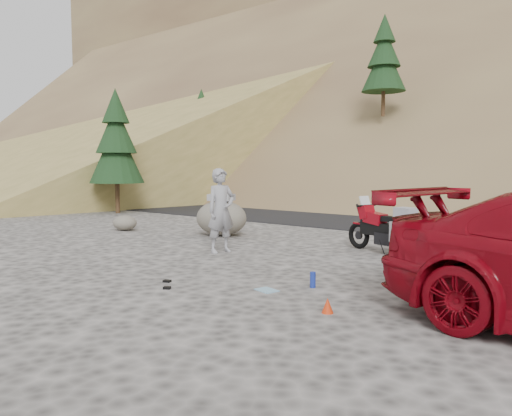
{
  "coord_description": "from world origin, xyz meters",
  "views": [
    {
      "loc": [
        6.37,
        -7.42,
        1.89
      ],
      "look_at": [
        -0.53,
        0.81,
        1.0
      ],
      "focal_mm": 35.0,
      "sensor_mm": 36.0,
      "label": 1
    }
  ],
  "objects": [
    {
      "name": "man",
      "position": [
        -1.23,
        0.45,
        0.0
      ],
      "size": [
        0.59,
        0.76,
        1.86
      ],
      "primitive_type": "imported",
      "rotation": [
        0.0,
        0.0,
        1.33
      ],
      "color": "gray",
      "rests_on": "ground"
    },
    {
      "name": "boulder",
      "position": [
        -3.13,
        2.43,
        0.5
      ],
      "size": [
        1.64,
        1.44,
        1.14
      ],
      "rotation": [
        0.0,
        0.0,
        0.13
      ],
      "color": "#5A564D",
      "rests_on": "ground"
    },
    {
      "name": "ground",
      "position": [
        0.0,
        0.0,
        0.0
      ],
      "size": [
        140.0,
        140.0,
        0.0
      ],
      "primitive_type": "plane",
      "color": "#403E3B",
      "rests_on": "ground"
    },
    {
      "name": "conifer_verge",
      "position": [
        -11.0,
        4.5,
        2.89
      ],
      "size": [
        2.2,
        2.2,
        5.04
      ],
      "color": "#3D2616",
      "rests_on": "ground"
    },
    {
      "name": "small_rock",
      "position": [
        -6.09,
        1.36,
        0.22
      ],
      "size": [
        0.84,
        0.78,
        0.45
      ],
      "rotation": [
        0.0,
        0.0,
        0.15
      ],
      "color": "#5A564D",
      "rests_on": "ground"
    },
    {
      "name": "gear_funnel",
      "position": [
        3.02,
        -1.99,
        0.1
      ],
      "size": [
        0.17,
        0.17,
        0.2
      ],
      "primitive_type": "cone",
      "rotation": [
        0.0,
        0.0,
        -0.08
      ],
      "color": "red",
      "rests_on": "ground"
    },
    {
      "name": "motorcycle",
      "position": [
        1.66,
        2.62,
        0.53
      ],
      "size": [
        2.05,
        0.94,
        1.25
      ],
      "rotation": [
        0.0,
        0.0,
        -0.28
      ],
      "color": "black",
      "rests_on": "ground"
    },
    {
      "name": "gear_glove_b",
      "position": [
        0.44,
        -2.49,
        0.02
      ],
      "size": [
        0.14,
        0.13,
        0.04
      ],
      "primitive_type": "cube",
      "rotation": [
        0.0,
        0.0,
        0.61
      ],
      "color": "black",
      "rests_on": "ground"
    },
    {
      "name": "gear_blue_cloth",
      "position": [
        1.69,
        -1.58,
        0.01
      ],
      "size": [
        0.39,
        0.32,
        0.01
      ],
      "primitive_type": "cube",
      "rotation": [
        0.0,
        0.0,
        -0.23
      ],
      "color": "#7CA9C0",
      "rests_on": "ground"
    },
    {
      "name": "gear_bottle",
      "position": [
        2.12,
        -0.96,
        0.12
      ],
      "size": [
        0.12,
        0.12,
        0.25
      ],
      "primitive_type": "cylinder",
      "rotation": [
        0.0,
        0.0,
        -0.42
      ],
      "color": "navy",
      "rests_on": "ground"
    },
    {
      "name": "gear_glove_a",
      "position": [
        0.08,
        -2.19,
        0.02
      ],
      "size": [
        0.15,
        0.13,
        0.04
      ],
      "primitive_type": "cube",
      "rotation": [
        0.0,
        0.0,
        0.36
      ],
      "color": "black",
      "rests_on": "ground"
    },
    {
      "name": "road",
      "position": [
        0.0,
        9.0,
        0.0
      ],
      "size": [
        120.0,
        7.0,
        0.05
      ],
      "primitive_type": "cube",
      "color": "black",
      "rests_on": "ground"
    }
  ]
}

